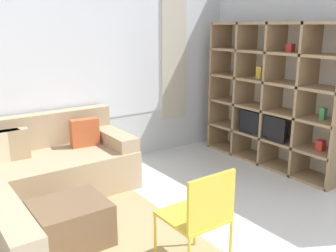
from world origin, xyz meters
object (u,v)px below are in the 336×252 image
at_px(couch_main, 40,168).
at_px(folding_chair, 200,213).
at_px(shelving_unit, 274,96).
at_px(ottoman, 71,224).

relative_size(couch_main, folding_chair, 2.37).
distance_m(couch_main, folding_chair, 2.23).
bearing_deg(shelving_unit, ottoman, -173.70).
height_order(shelving_unit, ottoman, shelving_unit).
relative_size(couch_main, ottoman, 3.24).
bearing_deg(couch_main, ottoman, -95.47).
distance_m(shelving_unit, couch_main, 3.15).
height_order(ottoman, folding_chair, folding_chair).
bearing_deg(ottoman, folding_chair, -55.58).
bearing_deg(couch_main, shelving_unit, -15.95).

